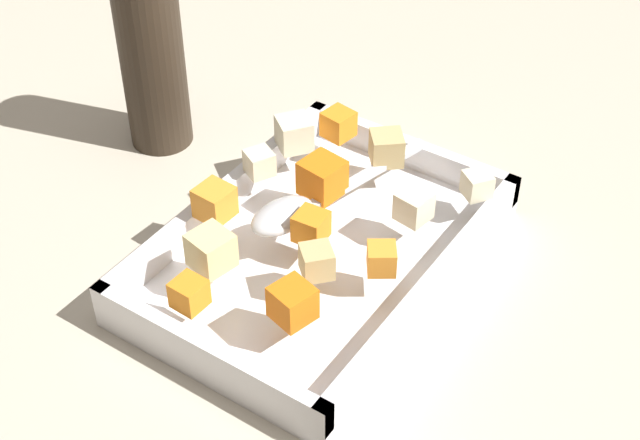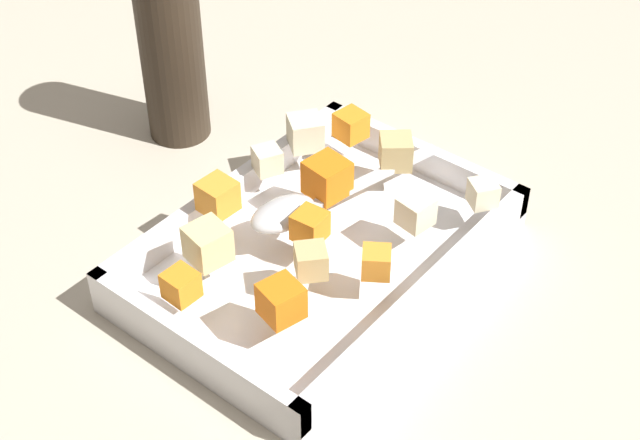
# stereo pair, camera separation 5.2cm
# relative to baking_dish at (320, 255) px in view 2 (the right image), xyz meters

# --- Properties ---
(ground_plane) EXTENTS (4.00, 4.00, 0.00)m
(ground_plane) POSITION_rel_baking_dish_xyz_m (-0.01, -0.01, -0.01)
(ground_plane) COLOR #BCB29E
(baking_dish) EXTENTS (0.32, 0.22, 0.04)m
(baking_dish) POSITION_rel_baking_dish_xyz_m (0.00, 0.00, 0.00)
(baking_dish) COLOR silver
(baking_dish) RESTS_ON ground_plane
(carrot_chunk_front_center) EXTENTS (0.02, 0.02, 0.02)m
(carrot_chunk_front_center) POSITION_rel_baking_dish_xyz_m (-0.13, 0.03, 0.04)
(carrot_chunk_front_center) COLOR orange
(carrot_chunk_front_center) RESTS_ON baking_dish
(carrot_chunk_mid_right) EXTENTS (0.03, 0.03, 0.03)m
(carrot_chunk_mid_right) POSITION_rel_baking_dish_xyz_m (-0.03, 0.08, 0.04)
(carrot_chunk_mid_right) COLOR orange
(carrot_chunk_mid_right) RESTS_ON baking_dish
(carrot_chunk_near_spoon) EXTENTS (0.04, 0.04, 0.03)m
(carrot_chunk_near_spoon) POSITION_rel_baking_dish_xyz_m (-0.10, -0.04, 0.04)
(carrot_chunk_near_spoon) COLOR orange
(carrot_chunk_near_spoon) RESTS_ON baking_dish
(carrot_chunk_far_left) EXTENTS (0.03, 0.03, 0.02)m
(carrot_chunk_far_left) POSITION_rel_baking_dish_xyz_m (-0.02, -0.07, 0.04)
(carrot_chunk_far_left) COLOR orange
(carrot_chunk_far_left) RESTS_ON baking_dish
(carrot_chunk_near_left) EXTENTS (0.04, 0.04, 0.03)m
(carrot_chunk_near_left) POSITION_rel_baking_dish_xyz_m (0.04, 0.03, 0.05)
(carrot_chunk_near_left) COLOR orange
(carrot_chunk_near_left) RESTS_ON baking_dish
(carrot_chunk_near_right) EXTENTS (0.03, 0.03, 0.03)m
(carrot_chunk_near_right) POSITION_rel_baking_dish_xyz_m (-0.01, 0.00, 0.04)
(carrot_chunk_near_right) COLOR orange
(carrot_chunk_near_right) RESTS_ON baking_dish
(carrot_chunk_far_right) EXTENTS (0.03, 0.03, 0.03)m
(carrot_chunk_far_right) POSITION_rel_baking_dish_xyz_m (0.12, 0.06, 0.04)
(carrot_chunk_far_right) COLOR orange
(carrot_chunk_far_right) RESTS_ON baking_dish
(potato_chunk_center) EXTENTS (0.04, 0.04, 0.03)m
(potato_chunk_center) POSITION_rel_baking_dish_xyz_m (-0.08, 0.05, 0.05)
(potato_chunk_center) COLOR #E0CC89
(potato_chunk_center) RESTS_ON baking_dish
(potato_chunk_under_handle) EXTENTS (0.03, 0.03, 0.02)m
(potato_chunk_under_handle) POSITION_rel_baking_dish_xyz_m (0.12, -0.09, 0.04)
(potato_chunk_under_handle) COLOR beige
(potato_chunk_under_handle) RESTS_ON baking_dish
(potato_chunk_corner_ne) EXTENTS (0.04, 0.04, 0.03)m
(potato_chunk_corner_ne) POSITION_rel_baking_dish_xyz_m (0.11, 0.00, 0.04)
(potato_chunk_corner_ne) COLOR tan
(potato_chunk_corner_ne) RESTS_ON baking_dish
(potato_chunk_rim_edge) EXTENTS (0.04, 0.04, 0.02)m
(potato_chunk_rim_edge) POSITION_rel_baking_dish_xyz_m (-0.05, -0.03, 0.04)
(potato_chunk_rim_edge) COLOR tan
(potato_chunk_rim_edge) RESTS_ON baking_dish
(potato_chunk_mid_left) EXTENTS (0.03, 0.03, 0.03)m
(potato_chunk_mid_left) POSITION_rel_baking_dish_xyz_m (0.06, -0.06, 0.04)
(potato_chunk_mid_left) COLOR beige
(potato_chunk_mid_left) RESTS_ON baking_dish
(potato_chunk_corner_nw) EXTENTS (0.03, 0.03, 0.02)m
(potato_chunk_corner_nw) POSITION_rel_baking_dish_xyz_m (0.03, 0.09, 0.04)
(potato_chunk_corner_nw) COLOR beige
(potato_chunk_corner_nw) RESTS_ON baking_dish
(potato_chunk_corner_se) EXTENTS (0.04, 0.04, 0.03)m
(potato_chunk_corner_se) POSITION_rel_baking_dish_xyz_m (0.08, 0.09, 0.05)
(potato_chunk_corner_se) COLOR beige
(potato_chunk_corner_se) RESTS_ON baking_dish
(serving_spoon) EXTENTS (0.20, 0.07, 0.02)m
(serving_spoon) POSITION_rel_baking_dish_xyz_m (-0.00, 0.03, 0.04)
(serving_spoon) COLOR silver
(serving_spoon) RESTS_ON baking_dish
(pepper_mill) EXTENTS (0.06, 0.06, 0.21)m
(pepper_mill) POSITION_rel_baking_dish_xyz_m (0.07, 0.24, 0.08)
(pepper_mill) COLOR #2D2319
(pepper_mill) RESTS_ON ground_plane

